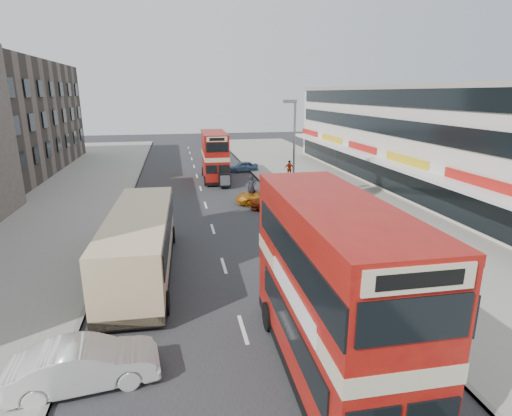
{
  "coord_description": "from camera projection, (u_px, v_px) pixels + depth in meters",
  "views": [
    {
      "loc": [
        -2.16,
        -11.35,
        8.59
      ],
      "look_at": [
        1.14,
        5.2,
        3.81
      ],
      "focal_mm": 28.58,
      "sensor_mm": 36.0,
      "label": 1
    }
  ],
  "objects": [
    {
      "name": "pavement_right",
      "position": [
        347.0,
        197.0,
        34.57
      ],
      "size": [
        12.0,
        90.0,
        0.15
      ],
      "primitive_type": "cube",
      "color": "gray",
      "rests_on": "ground"
    },
    {
      "name": "car_right_a",
      "position": [
        278.0,
        200.0,
        31.3
      ],
      "size": [
        4.49,
        2.19,
        1.26
      ],
      "primitive_type": "imported",
      "rotation": [
        0.0,
        0.0,
        -1.67
      ],
      "color": "#94310E",
      "rests_on": "ground"
    },
    {
      "name": "car_right_b",
      "position": [
        263.0,
        196.0,
        32.6
      ],
      "size": [
        4.65,
        2.5,
        1.24
      ],
      "primitive_type": "imported",
      "rotation": [
        0.0,
        0.0,
        -1.67
      ],
      "color": "#C67413",
      "rests_on": "ground"
    },
    {
      "name": "cyclist",
      "position": [
        252.0,
        193.0,
        32.63
      ],
      "size": [
        0.74,
        1.62,
        2.27
      ],
      "rotation": [
        0.0,
        0.0,
        -0.09
      ],
      "color": "gray",
      "rests_on": "ground"
    },
    {
      "name": "bus_second",
      "position": [
        215.0,
        156.0,
        41.21
      ],
      "size": [
        2.52,
        8.53,
        4.67
      ],
      "rotation": [
        0.0,
        0.0,
        3.12
      ],
      "color": "black",
      "rests_on": "ground"
    },
    {
      "name": "coach",
      "position": [
        140.0,
        241.0,
        19.67
      ],
      "size": [
        3.15,
        10.98,
        2.89
      ],
      "rotation": [
        0.0,
        0.0,
        -0.03
      ],
      "color": "black",
      "rests_on": "ground"
    },
    {
      "name": "commercial_row",
      "position": [
        424.0,
        138.0,
        36.69
      ],
      "size": [
        9.9,
        46.2,
        9.3
      ],
      "color": "beige",
      "rests_on": "ground"
    },
    {
      "name": "kerb_right",
      "position": [
        280.0,
        200.0,
        33.46
      ],
      "size": [
        0.2,
        90.0,
        0.16
      ],
      "primitive_type": "cube",
      "color": "gray",
      "rests_on": "ground"
    },
    {
      "name": "car_right_c",
      "position": [
        243.0,
        167.0,
        45.91
      ],
      "size": [
        3.56,
        1.66,
        1.18
      ],
      "primitive_type": "imported",
      "rotation": [
        0.0,
        0.0,
        -1.49
      ],
      "color": "#4F759F",
      "rests_on": "ground"
    },
    {
      "name": "pedestrian_far",
      "position": [
        289.0,
        169.0,
        41.79
      ],
      "size": [
        1.13,
        0.63,
        1.81
      ],
      "primitive_type": "imported",
      "rotation": [
        0.0,
        0.0,
        -0.19
      ],
      "color": "gray",
      "rests_on": "pavement_right"
    },
    {
      "name": "pavement_left",
      "position": [
        43.0,
        213.0,
        30.06
      ],
      "size": [
        12.0,
        90.0,
        0.15
      ],
      "primitive_type": "cube",
      "color": "gray",
      "rests_on": "ground"
    },
    {
      "name": "road_surface",
      "position": [
        206.0,
        205.0,
        32.33
      ],
      "size": [
        12.0,
        90.0,
        0.01
      ],
      "primitive_type": "cube",
      "color": "#28282B",
      "rests_on": "ground"
    },
    {
      "name": "car_left_front",
      "position": [
        85.0,
        364.0,
        12.26
      ],
      "size": [
        4.48,
        2.02,
        1.43
      ],
      "primitive_type": "imported",
      "rotation": [
        0.0,
        0.0,
        1.69
      ],
      "color": "silver",
      "rests_on": "ground"
    },
    {
      "name": "kerb_left",
      "position": [
        126.0,
        208.0,
        31.17
      ],
      "size": [
        0.2,
        90.0,
        0.16
      ],
      "primitive_type": "cube",
      "color": "gray",
      "rests_on": "ground"
    },
    {
      "name": "street_lamp",
      "position": [
        293.0,
        146.0,
        30.37
      ],
      "size": [
        1.0,
        0.2,
        8.12
      ],
      "color": "slate",
      "rests_on": "ground"
    },
    {
      "name": "pedestrian_near",
      "position": [
        318.0,
        202.0,
        28.84
      ],
      "size": [
        0.86,
        0.8,
        1.92
      ],
      "primitive_type": "imported",
      "rotation": [
        0.0,
        0.0,
        3.74
      ],
      "color": "gray",
      "rests_on": "pavement_right"
    },
    {
      "name": "bus_main",
      "position": [
        332.0,
        291.0,
        12.2
      ],
      "size": [
        2.85,
        9.96,
        5.47
      ],
      "rotation": [
        0.0,
        0.0,
        3.13
      ],
      "color": "black",
      "rests_on": "ground"
    },
    {
      "name": "ground",
      "position": [
        253.0,
        363.0,
        13.46
      ],
      "size": [
        160.0,
        160.0,
        0.0
      ],
      "primitive_type": "plane",
      "color": "#28282B",
      "rests_on": "ground"
    }
  ]
}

